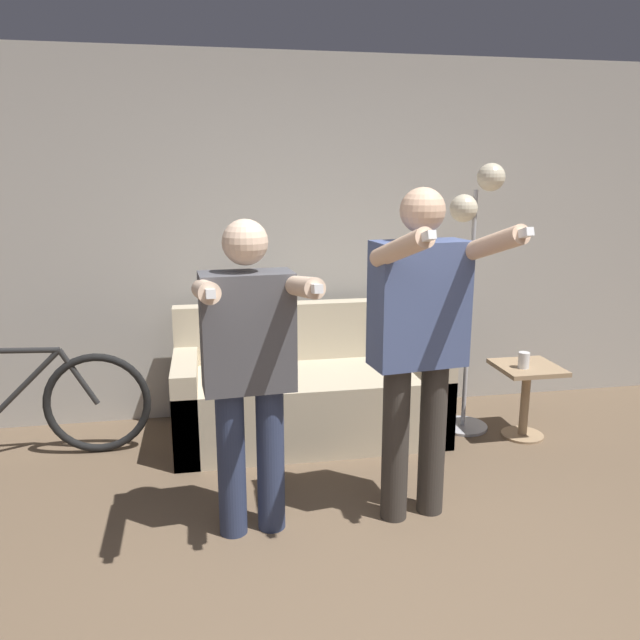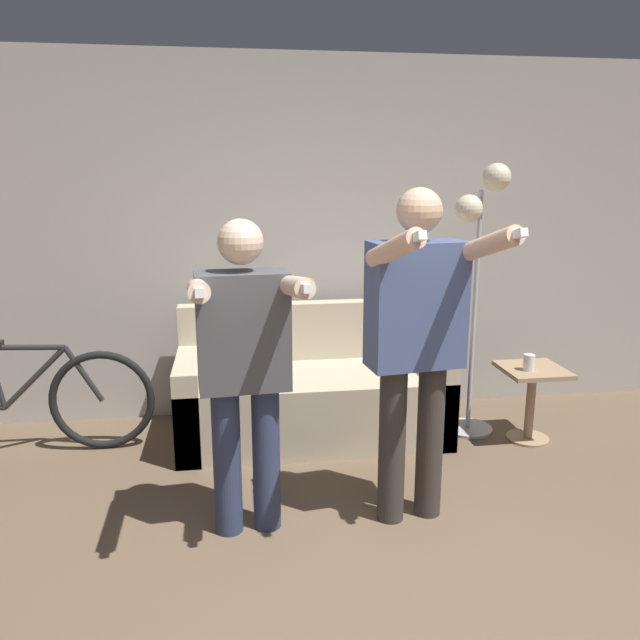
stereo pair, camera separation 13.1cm
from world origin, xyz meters
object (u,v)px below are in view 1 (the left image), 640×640
object	(u,v)px
side_table	(526,386)
cup	(524,360)
person_left	(249,359)
person_right	(420,332)
cat	(248,292)
bicycle	(17,406)
floor_lamp	(474,241)
couch	(308,394)

from	to	relation	value
side_table	cup	distance (m)	0.22
person_left	person_right	distance (m)	0.86
person_left	side_table	world-z (taller)	person_left
cat	person_right	bearing A→B (deg)	-62.55
cat	bicycle	world-z (taller)	cat
side_table	cat	bearing A→B (deg)	161.77
cat	side_table	bearing A→B (deg)	-18.23
floor_lamp	bicycle	bearing A→B (deg)	178.99
person_right	bicycle	distance (m)	2.59
side_table	person_right	bearing A→B (deg)	-142.01
person_right	floor_lamp	distance (m)	1.34
floor_lamp	person_left	bearing A→B (deg)	-146.23
cup	couch	bearing A→B (deg)	165.99
floor_lamp	bicycle	size ratio (longest dim) A/B	1.12
couch	person_right	size ratio (longest dim) A/B	1.05
bicycle	side_table	bearing A→B (deg)	-4.64
couch	cat	world-z (taller)	cat
couch	bicycle	size ratio (longest dim) A/B	1.10
cat	bicycle	xyz separation A→B (m)	(-1.50, -0.33, -0.62)
person_right	cat	distance (m)	1.63
person_right	floor_lamp	size ratio (longest dim) A/B	0.93
person_right	side_table	world-z (taller)	person_right
bicycle	cup	bearing A→B (deg)	-5.51
side_table	floor_lamp	bearing A→B (deg)	147.42
person_right	cup	xyz separation A→B (m)	(1.02, 0.80, -0.44)
person_right	side_table	xyz separation A→B (m)	(1.08, 0.84, -0.65)
cat	bicycle	bearing A→B (deg)	-167.43
couch	person_left	world-z (taller)	person_left
couch	floor_lamp	distance (m)	1.53
couch	side_table	size ratio (longest dim) A/B	3.51
side_table	cup	bearing A→B (deg)	-141.81
couch	floor_lamp	size ratio (longest dim) A/B	0.98
person_left	side_table	size ratio (longest dim) A/B	3.08
person_left	side_table	bearing A→B (deg)	19.48
person_left	bicycle	size ratio (longest dim) A/B	0.96
cat	floor_lamp	size ratio (longest dim) A/B	0.27
person_left	floor_lamp	size ratio (longest dim) A/B	0.86
side_table	bicycle	size ratio (longest dim) A/B	0.31
person_left	cat	distance (m)	1.46
floor_lamp	couch	bearing A→B (deg)	175.57
floor_lamp	side_table	size ratio (longest dim) A/B	3.60
couch	cup	world-z (taller)	couch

